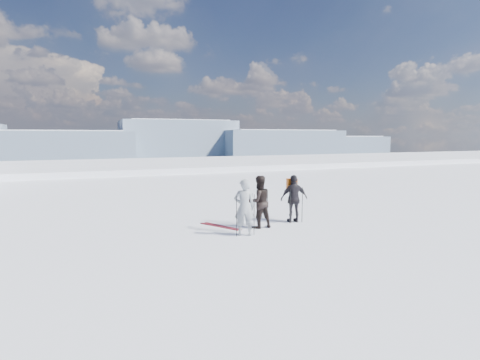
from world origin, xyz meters
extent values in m
plane|color=white|center=(0.00, 60.00, -17.50)|extent=(220.00, 208.01, 71.62)
cube|color=white|center=(0.00, 30.00, -6.50)|extent=(180.00, 16.00, 14.00)
plane|color=#233950|center=(0.00, 290.00, -30.00)|extent=(820.00, 820.00, 0.00)
cube|color=slate|center=(-40.00, 440.00, -11.00)|extent=(160.00, 80.00, 38.00)
cube|color=white|center=(-40.00, 440.00, 5.00)|extent=(136.00, 70.00, 8.00)
cube|color=slate|center=(100.00, 470.00, -4.00)|extent=(140.00, 80.00, 52.00)
cube|color=white|center=(100.00, 470.00, 19.00)|extent=(119.00, 70.00, 8.00)
cube|color=slate|center=(230.00, 440.00, -10.00)|extent=(160.00, 80.00, 40.00)
cube|color=white|center=(230.00, 440.00, 7.00)|extent=(136.00, 70.00, 8.00)
cube|color=slate|center=(350.00, 470.00, -14.00)|extent=(130.00, 80.00, 32.00)
cube|color=white|center=(350.00, 470.00, -1.00)|extent=(110.50, 70.00, 8.00)
imported|color=gray|center=(-2.13, 2.42, 0.91)|extent=(0.77, 0.62, 1.83)
imported|color=black|center=(-1.27, 3.17, 0.91)|extent=(0.91, 0.73, 1.83)
imported|color=black|center=(0.29, 3.45, 0.88)|extent=(1.08, 0.59, 1.76)
cube|color=#D46014|center=(0.33, 3.70, 2.01)|extent=(0.40, 0.27, 0.50)
cylinder|color=black|center=(-2.40, 2.40, 0.65)|extent=(0.02, 0.02, 1.29)
cylinder|color=black|center=(-1.83, 2.32, 0.67)|extent=(0.02, 0.02, 1.33)
cylinder|color=black|center=(-1.55, 3.13, 0.62)|extent=(0.02, 0.02, 1.24)
cylinder|color=black|center=(-0.98, 3.09, 0.65)|extent=(0.02, 0.02, 1.30)
cylinder|color=black|center=(0.06, 3.33, 0.63)|extent=(0.02, 0.02, 1.26)
cylinder|color=black|center=(0.56, 3.32, 0.65)|extent=(0.02, 0.02, 1.30)
cube|color=black|center=(-2.53, 3.79, 0.01)|extent=(0.95, 1.51, 0.03)
cube|color=black|center=(-2.39, 3.79, 0.01)|extent=(0.90, 1.53, 0.03)
camera|label=1|loc=(-6.65, -8.40, 3.18)|focal=28.00mm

